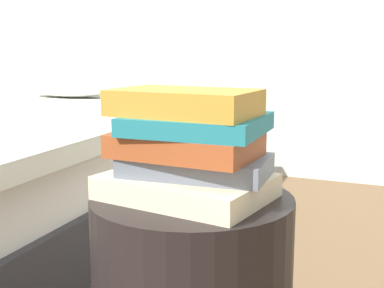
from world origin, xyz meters
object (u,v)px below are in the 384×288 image
object	(u,v)px
book_cream	(187,186)
book_slate	(197,165)
book_ochre	(185,103)
book_teal	(197,124)
book_rust	(185,145)

from	to	relation	value
book_cream	book_slate	world-z (taller)	book_slate
book_ochre	book_slate	bearing A→B (deg)	42.25
book_cream	book_teal	size ratio (longest dim) A/B	1.23
book_rust	book_ochre	xyz separation A→B (m)	(-0.00, 0.00, 0.08)
book_cream	book_slate	size ratio (longest dim) A/B	1.11
book_cream	book_slate	distance (m)	0.04
book_slate	book_teal	bearing A→B (deg)	103.73
book_cream	book_ochre	distance (m)	0.15
book_rust	book_ochre	distance (m)	0.08
book_teal	book_ochre	bearing A→B (deg)	-137.50
book_slate	book_teal	distance (m)	0.08
book_rust	book_ochre	bearing A→B (deg)	151.38
book_cream	book_ochre	world-z (taller)	book_ochre
book_slate	book_teal	world-z (taller)	book_teal
book_slate	book_teal	size ratio (longest dim) A/B	1.10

